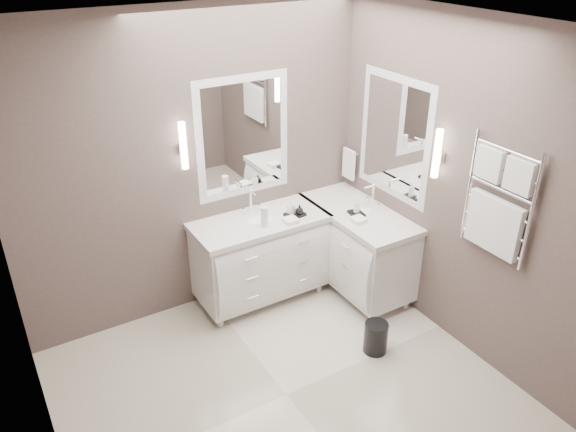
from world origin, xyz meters
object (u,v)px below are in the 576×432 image
towel_ladder (497,206)px  waste_bin (376,337)px  vanity_back (260,254)px  vanity_right (357,244)px

towel_ladder → waste_bin: bearing=145.4°
vanity_back → vanity_right: bearing=-20.4°
vanity_right → waste_bin: (-0.43, -0.85, -0.35)m
towel_ladder → waste_bin: towel_ladder is taller
vanity_back → towel_ladder: bearing=-55.9°
vanity_right → towel_ladder: (0.23, -1.30, 0.91)m
vanity_right → vanity_back: bearing=159.6°
vanity_right → towel_ladder: size_ratio=1.38×
vanity_back → vanity_right: size_ratio=1.00×
waste_bin → vanity_back: bearing=110.9°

